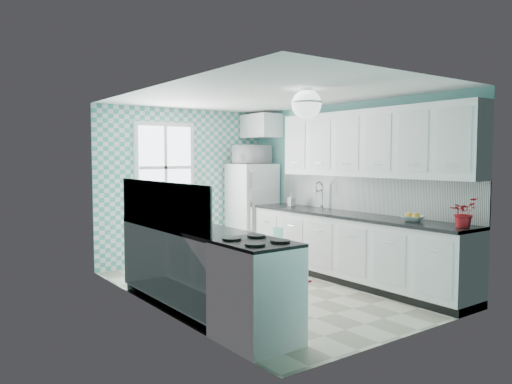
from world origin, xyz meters
TOP-DOWN VIEW (x-y plane):
  - floor at (0.00, 0.00)m, footprint 3.00×4.40m
  - ceiling at (0.00, 0.00)m, footprint 3.00×4.40m
  - wall_back at (0.00, 2.21)m, footprint 3.00×0.02m
  - wall_front at (0.00, -2.21)m, footprint 3.00×0.02m
  - wall_left at (-1.51, 0.00)m, footprint 0.02×4.40m
  - wall_right at (1.51, 0.00)m, footprint 0.02×4.40m
  - accent_wall at (0.00, 2.19)m, footprint 3.00×0.01m
  - window at (-0.35, 2.16)m, footprint 1.04×0.05m
  - backsplash_right at (1.49, -0.40)m, footprint 0.02×3.60m
  - backsplash_left at (-1.49, -0.07)m, footprint 0.02×2.15m
  - upper_cabinets_right at (1.33, -0.60)m, footprint 0.33×3.20m
  - upper_cabinet_fridge at (1.30, 1.83)m, footprint 0.40×0.74m
  - ceiling_light at (0.00, -0.80)m, footprint 0.34×0.34m
  - base_cabinets_right at (1.20, -0.40)m, footprint 0.60×3.60m
  - countertop_right at (1.19, -0.40)m, footprint 0.63×3.60m
  - base_cabinets_left at (-1.20, -0.07)m, footprint 0.60×2.15m
  - countertop_left at (-1.19, -0.07)m, footprint 0.63×2.15m
  - fridge at (1.11, 1.81)m, footprint 0.70×0.69m
  - stove at (-1.20, -1.45)m, footprint 0.62×0.77m
  - sink at (1.20, 0.38)m, footprint 0.53×0.45m
  - rug at (0.29, 0.33)m, footprint 0.91×1.15m
  - dish_towel at (0.89, 0.82)m, footprint 0.08×0.21m
  - fruit_bowl at (1.20, -1.39)m, footprint 0.36×0.36m
  - potted_plant at (1.20, -2.05)m, footprint 0.31×0.27m
  - soap_bottle at (1.25, 0.93)m, footprint 0.09×0.09m
  - microwave at (1.11, 1.81)m, footprint 0.59×0.41m

SIDE VIEW (x-z plane):
  - floor at x=0.00m, z-range -0.02..0.00m
  - rug at x=0.29m, z-range 0.00..0.02m
  - base_cabinets_right at x=1.20m, z-range 0.00..0.90m
  - base_cabinets_left at x=-1.20m, z-range 0.00..0.90m
  - dish_towel at x=0.89m, z-range 0.32..0.64m
  - stove at x=-1.20m, z-range 0.02..0.95m
  - fridge at x=1.11m, z-range 0.00..1.60m
  - countertop_right at x=1.19m, z-range 0.90..0.94m
  - countertop_left at x=-1.19m, z-range 0.90..0.94m
  - sink at x=1.20m, z-range 0.66..1.20m
  - fruit_bowl at x=1.20m, z-range 0.94..1.01m
  - soap_bottle at x=1.25m, z-range 0.94..1.14m
  - potted_plant at x=1.20m, z-range 0.94..1.27m
  - backsplash_right at x=1.49m, z-range 0.94..1.45m
  - backsplash_left at x=-1.49m, z-range 0.94..1.45m
  - wall_back at x=0.00m, z-range 0.00..2.50m
  - wall_front at x=0.00m, z-range 0.00..2.50m
  - wall_left at x=-1.51m, z-range 0.00..2.50m
  - wall_right at x=1.51m, z-range 0.00..2.50m
  - accent_wall at x=0.00m, z-range 0.00..2.50m
  - window at x=-0.35m, z-range 0.83..2.27m
  - microwave at x=1.11m, z-range 1.60..1.92m
  - upper_cabinets_right at x=1.33m, z-range 1.45..2.35m
  - upper_cabinet_fridge at x=1.30m, z-range 2.05..2.45m
  - ceiling_light at x=0.00m, z-range 2.15..2.50m
  - ceiling at x=0.00m, z-range 2.50..2.52m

